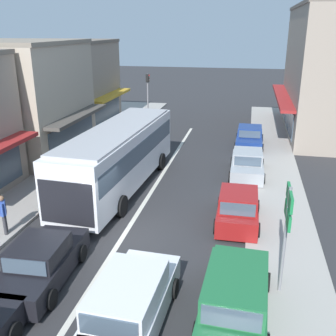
% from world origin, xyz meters
% --- Properties ---
extents(ground_plane, '(140.00, 140.00, 0.00)m').
position_xyz_m(ground_plane, '(0.00, 0.00, 0.00)').
color(ground_plane, '#2D2D30').
extents(lane_centre_line, '(0.20, 28.00, 0.01)m').
position_xyz_m(lane_centre_line, '(0.00, 4.00, 0.00)').
color(lane_centre_line, silver).
rests_on(lane_centre_line, ground).
extents(sidewalk_left, '(5.20, 44.00, 0.14)m').
position_xyz_m(sidewalk_left, '(-6.80, 6.00, 0.07)').
color(sidewalk_left, '#A39E96').
rests_on(sidewalk_left, ground).
extents(kerb_right, '(2.80, 44.00, 0.12)m').
position_xyz_m(kerb_right, '(6.20, 6.00, 0.06)').
color(kerb_right, '#A39E96').
rests_on(kerb_right, ground).
extents(shopfront_mid_block, '(8.98, 7.73, 7.15)m').
position_xyz_m(shopfront_mid_block, '(-10.18, 8.98, 3.57)').
color(shopfront_mid_block, '#B2A38E').
rests_on(shopfront_mid_block, ground).
extents(shopfront_far_end, '(7.81, 7.43, 6.95)m').
position_xyz_m(shopfront_far_end, '(-10.18, 16.78, 3.47)').
color(shopfront_far_end, gray).
rests_on(shopfront_far_end, ground).
extents(city_bus, '(3.17, 10.98, 3.23)m').
position_xyz_m(city_bus, '(-1.69, 4.60, 1.88)').
color(city_bus, silver).
rests_on(city_bus, ground).
extents(wagon_queue_gap_filler, '(2.06, 4.56, 1.58)m').
position_xyz_m(wagon_queue_gap_filler, '(1.77, -4.82, 0.75)').
color(wagon_queue_gap_filler, silver).
rests_on(wagon_queue_gap_filler, ground).
extents(sedan_behind_bus_mid, '(2.05, 4.28, 1.47)m').
position_xyz_m(sedan_behind_bus_mid, '(-1.68, -3.45, 0.66)').
color(sedan_behind_bus_mid, black).
rests_on(sedan_behind_bus_mid, ground).
extents(parked_wagon_kerb_front, '(2.07, 4.56, 1.58)m').
position_xyz_m(parked_wagon_kerb_front, '(4.57, -3.92, 0.75)').
color(parked_wagon_kerb_front, '#1E6638').
rests_on(parked_wagon_kerb_front, ground).
extents(parked_hatchback_kerb_second, '(1.84, 3.71, 1.54)m').
position_xyz_m(parked_hatchback_kerb_second, '(4.41, 1.90, 0.71)').
color(parked_hatchback_kerb_second, maroon).
rests_on(parked_hatchback_kerb_second, ground).
extents(parked_sedan_kerb_third, '(1.94, 4.22, 1.47)m').
position_xyz_m(parked_sedan_kerb_third, '(4.68, 7.84, 0.66)').
color(parked_sedan_kerb_third, '#9EA3A8').
rests_on(parked_sedan_kerb_third, ground).
extents(parked_sedan_kerb_rear, '(1.92, 4.21, 1.47)m').
position_xyz_m(parked_sedan_kerb_rear, '(4.72, 13.56, 0.66)').
color(parked_sedan_kerb_rear, navy).
rests_on(parked_sedan_kerb_rear, ground).
extents(traffic_light_downstreet, '(0.33, 0.24, 4.20)m').
position_xyz_m(traffic_light_downstreet, '(-3.96, 19.12, 2.85)').
color(traffic_light_downstreet, gray).
rests_on(traffic_light_downstreet, ground).
extents(directional_road_sign, '(0.10, 1.40, 3.60)m').
position_xyz_m(directional_road_sign, '(5.90, -2.55, 2.70)').
color(directional_road_sign, gray).
rests_on(directional_road_sign, ground).
extents(pedestrian_with_handbag_near, '(0.47, 0.62, 1.63)m').
position_xyz_m(pedestrian_with_handbag_near, '(-4.75, 7.80, 1.07)').
color(pedestrian_with_handbag_near, '#4C4742').
rests_on(pedestrian_with_handbag_near, sidewalk_left).
extents(pedestrian_browsing_midblock, '(0.37, 0.51, 1.63)m').
position_xyz_m(pedestrian_browsing_midblock, '(-4.54, -1.10, 1.07)').
color(pedestrian_browsing_midblock, '#333338').
rests_on(pedestrian_browsing_midblock, sidewalk_left).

